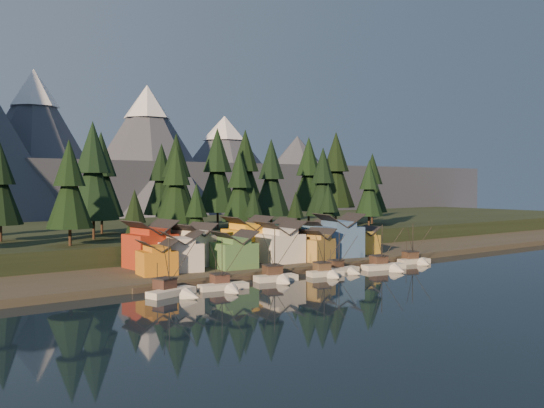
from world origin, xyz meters
TOP-DOWN VIEW (x-y plane):
  - ground at (0.00, 0.00)m, footprint 500.00×500.00m
  - shore_strip at (0.00, 40.00)m, footprint 400.00×50.00m
  - hillside at (0.00, 90.00)m, footprint 420.00×100.00m
  - dock at (0.00, 16.50)m, footprint 80.00×4.00m
  - mountain_ridge at (-4.20, 213.59)m, footprint 560.00×190.00m
  - boat_0 at (-34.80, 8.06)m, footprint 10.22×10.69m
  - boat_1 at (-24.43, 7.74)m, footprint 10.10×10.74m
  - boat_2 at (-10.54, 9.66)m, footprint 9.56×10.19m
  - boat_3 at (2.15, 8.61)m, footprint 8.61×9.18m
  - boat_4 at (8.91, 10.60)m, footprint 9.43×10.21m
  - boat_5 at (19.73, 7.55)m, footprint 11.37×12.03m
  - boat_6 at (33.62, 10.40)m, footprint 8.80×9.40m
  - house_front_0 at (-30.48, 24.14)m, footprint 7.90×7.57m
  - house_front_1 at (-24.08, 25.74)m, footprint 9.93×9.70m
  - house_front_2 at (-12.45, 22.99)m, footprint 9.03×9.09m
  - house_front_3 at (1.41, 24.48)m, footprint 10.30×9.90m
  - house_front_4 at (9.63, 21.54)m, footprint 8.84×9.31m
  - house_front_5 at (20.05, 24.10)m, footprint 12.39×11.72m
  - house_front_6 at (29.53, 24.95)m, footprint 7.61×7.25m
  - house_back_0 at (-26.93, 34.44)m, footprint 10.25×9.90m
  - house_back_1 at (-18.28, 31.26)m, footprint 10.13×10.21m
  - house_back_2 at (-2.36, 32.49)m, footprint 10.74×10.00m
  - house_back_3 at (5.98, 33.37)m, footprint 10.64×9.75m
  - house_back_4 at (19.54, 31.78)m, footprint 8.92×8.63m
  - house_back_5 at (29.28, 33.70)m, footprint 8.91×8.98m
  - tree_hill_1 at (-50.00, 68.00)m, footprint 10.53×10.53m
  - tree_hill_2 at (-40.00, 48.00)m, footprint 10.29×10.29m
  - tree_hill_3 at (-30.00, 60.00)m, footprint 12.72×12.72m
  - tree_hill_4 at (-22.00, 75.00)m, footprint 12.20×12.20m
  - tree_hill_5 at (-12.00, 50.00)m, footprint 10.39×10.39m
  - tree_hill_6 at (-4.00, 65.00)m, footprint 12.08×12.08m
  - tree_hill_7 at (6.00, 48.00)m, footprint 9.84×9.84m
  - tree_hill_8 at (14.00, 72.00)m, footprint 13.41×13.41m
  - tree_hill_9 at (22.00, 55.00)m, footprint 11.68×11.68m
  - tree_hill_10 at (30.00, 80.00)m, footprint 13.78×13.78m
  - tree_hill_11 at (38.00, 50.00)m, footprint 10.75×10.75m
  - tree_hill_12 at (46.00, 66.00)m, footprint 12.69×12.69m
  - tree_hill_13 at (56.00, 48.00)m, footprint 9.26×9.26m
  - tree_hill_14 at (64.00, 72.00)m, footprint 13.97×13.97m
  - tree_hill_15 at (0.00, 82.00)m, footprint 11.32×11.32m
  - tree_hill_17 at (68.00, 58.00)m, footprint 10.47×10.47m
  - tree_shore_0 at (-28.00, 40.00)m, footprint 7.40×7.40m
  - tree_shore_1 at (-12.00, 40.00)m, footprint 7.98×7.98m
  - tree_shore_2 at (5.00, 40.00)m, footprint 7.51×7.51m
  - tree_shore_3 at (19.00, 40.00)m, footprint 7.01×7.01m
  - tree_shore_4 at (31.00, 40.00)m, footprint 7.89×7.89m

SIDE VIEW (x-z plane):
  - ground at x=0.00m, z-range 0.00..0.00m
  - dock at x=0.00m, z-range 0.00..1.00m
  - shore_strip at x=0.00m, z-range 0.00..1.50m
  - boat_4 at x=8.91m, z-range -3.13..6.66m
  - boat_1 at x=-24.43m, z-range -3.36..7.24m
  - boat_5 at x=19.73m, z-range -3.70..7.88m
  - boat_0 at x=-34.80m, z-range -3.52..7.82m
  - boat_3 at x=2.15m, z-range -3.21..7.57m
  - boat_6 at x=33.62m, z-range -3.29..7.77m
  - boat_2 at x=-10.54m, z-range -3.56..8.34m
  - hillside at x=0.00m, z-range 0.00..6.00m
  - house_front_0 at x=-30.48m, z-range 1.68..8.74m
  - house_front_6 at x=29.53m, z-range 1.68..8.84m
  - house_front_4 at x=9.63m, z-range 1.69..9.34m
  - house_front_2 at x=-12.45m, z-range 1.71..9.81m
  - house_back_5 at x=29.28m, z-range 1.71..10.03m
  - house_front_1 at x=-24.08m, z-range 1.72..10.22m
  - house_back_4 at x=19.54m, z-range 1.72..10.52m
  - house_back_1 at x=-18.28m, z-range 1.74..11.28m
  - house_front_3 at x=1.41m, z-range 1.74..11.36m
  - house_back_3 at x=5.98m, z-range 1.75..11.48m
  - house_back_0 at x=-26.93m, z-range 1.76..12.17m
  - house_back_2 at x=-2.36m, z-range 1.77..12.34m
  - house_front_5 at x=20.05m, z-range 1.77..12.62m
  - tree_shore_3 at x=19.00m, z-range 2.25..18.59m
  - tree_shore_0 at x=-28.00m, z-range 2.30..19.53m
  - tree_shore_2 at x=5.00m, z-range 2.31..19.80m
  - tree_shore_4 at x=31.00m, z-range 2.35..20.74m
  - tree_shore_1 at x=-12.00m, z-range 2.36..20.95m
  - tree_hill_13 at x=56.00m, z-range 7.00..28.56m
  - tree_hill_7 at x=6.00m, z-range 7.07..30.00m
  - tree_hill_2 at x=-40.00m, z-range 7.12..31.10m
  - tree_hill_5 at x=-12.00m, z-range 7.13..31.34m
  - tree_hill_17 at x=68.00m, z-range 7.14..31.52m
  - tree_hill_1 at x=-50.00m, z-range 7.14..31.67m
  - tree_hill_11 at x=38.00m, z-range 7.17..32.21m
  - tree_hill_15 at x=0.00m, z-range 7.23..33.59m
  - tree_hill_9 at x=22.00m, z-range 7.27..34.47m
  - tree_hill_6 at x=-4.00m, z-range 7.31..35.45m
  - tree_hill_4 at x=-22.00m, z-range 7.33..35.75m
  - tree_hill_12 at x=46.00m, z-range 7.38..36.95m
  - tree_hill_3 at x=-30.00m, z-range 7.39..37.01m
  - tree_hill_8 at x=14.00m, z-range 7.46..38.71m
  - tree_hill_10 at x=30.00m, z-range 7.50..39.60m
  - tree_hill_14 at x=64.00m, z-range 7.52..40.06m
  - mountain_ridge at x=-4.20m, z-range -18.94..71.06m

